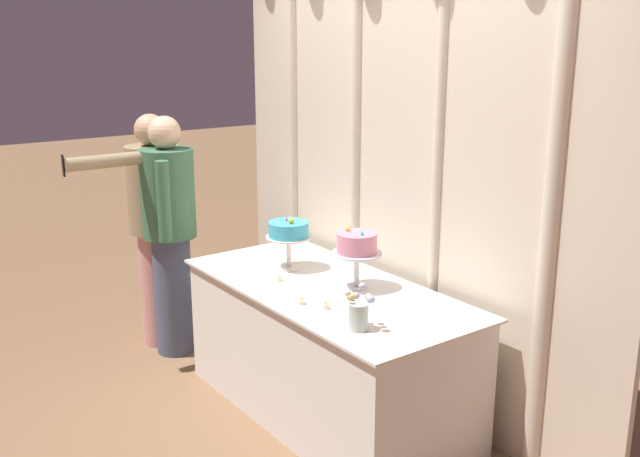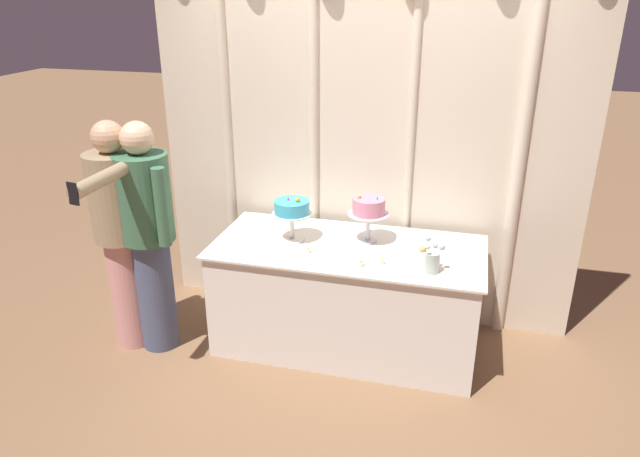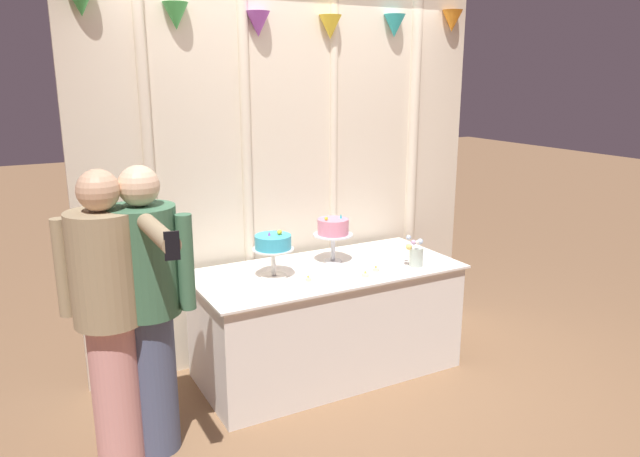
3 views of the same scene
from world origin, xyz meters
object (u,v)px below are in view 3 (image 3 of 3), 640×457
object	(u,v)px
guest_girl_blue_dress	(110,310)
guest_man_dark_suit	(148,303)
tealight_near_left	(365,275)
tealight_near_right	(376,269)
cake_table	(327,320)
flower_vase	(416,254)
cake_display_nearleft	(273,245)
cake_display_nearright	(333,229)
tealight_far_left	(308,279)

from	to	relation	value
guest_girl_blue_dress	guest_man_dark_suit	distance (m)	0.20
tealight_near_left	tealight_near_right	size ratio (longest dim) A/B	1.14
cake_table	guest_girl_blue_dress	bearing A→B (deg)	-166.34
flower_vase	cake_table	bearing A→B (deg)	157.28
flower_vase	tealight_near_left	bearing A→B (deg)	-175.92
tealight_near_left	cake_display_nearleft	bearing A→B (deg)	152.37
flower_vase	tealight_near_left	distance (m)	0.43
cake_display_nearright	cake_table	bearing A→B (deg)	-134.21
cake_display_nearright	tealight_near_left	distance (m)	0.44
cake_display_nearleft	guest_man_dark_suit	size ratio (longest dim) A/B	0.20
flower_vase	tealight_near_left	world-z (taller)	flower_vase
cake_display_nearleft	guest_man_dark_suit	world-z (taller)	guest_man_dark_suit
cake_display_nearleft	tealight_far_left	xyz separation A→B (m)	(0.16, -0.17, -0.20)
cake_table	tealight_near_left	bearing A→B (deg)	-62.64
cake_display_nearleft	tealight_far_left	bearing A→B (deg)	-46.68
flower_vase	tealight_near_left	xyz separation A→B (m)	(-0.42, -0.03, -0.07)
tealight_near_left	guest_girl_blue_dress	bearing A→B (deg)	-176.77
tealight_far_left	cake_display_nearright	bearing A→B (deg)	39.31
cake_display_nearright	flower_vase	bearing A→B (deg)	-37.79
tealight_near_left	guest_girl_blue_dress	xyz separation A→B (m)	(-1.60, -0.09, 0.10)
cake_display_nearright	flower_vase	world-z (taller)	cake_display_nearright
tealight_near_left	guest_girl_blue_dress	distance (m)	1.60
tealight_near_left	cake_table	bearing A→B (deg)	117.36
flower_vase	guest_girl_blue_dress	distance (m)	2.02
guest_girl_blue_dress	guest_man_dark_suit	size ratio (longest dim) A/B	1.00
tealight_near_right	guest_girl_blue_dress	xyz separation A→B (m)	(-1.72, -0.15, 0.10)
tealight_far_left	tealight_near_right	bearing A→B (deg)	-4.78
tealight_near_left	guest_man_dark_suit	world-z (taller)	guest_man_dark_suit
cake_table	guest_girl_blue_dress	distance (m)	1.58
guest_girl_blue_dress	tealight_near_left	bearing A→B (deg)	3.23
cake_display_nearright	flower_vase	size ratio (longest dim) A/B	1.60
tealight_near_right	cake_display_nearright	bearing A→B (deg)	115.24
flower_vase	tealight_far_left	distance (m)	0.79
flower_vase	tealight_near_right	xyz separation A→B (m)	(-0.30, 0.03, -0.07)
tealight_far_left	tealight_near_right	xyz separation A→B (m)	(0.49, -0.04, 0.00)
tealight_near_right	guest_girl_blue_dress	size ratio (longest dim) A/B	0.03
tealight_far_left	cake_display_nearleft	bearing A→B (deg)	133.32
tealight_far_left	guest_man_dark_suit	bearing A→B (deg)	-170.48
tealight_near_left	tealight_near_right	world-z (taller)	same
cake_display_nearleft	tealight_far_left	size ratio (longest dim) A/B	8.18
cake_display_nearleft	tealight_near_left	size ratio (longest dim) A/B	6.77
tealight_near_left	guest_man_dark_suit	size ratio (longest dim) A/B	0.03
cake_display_nearright	guest_girl_blue_dress	size ratio (longest dim) A/B	0.21
guest_girl_blue_dress	guest_man_dark_suit	xyz separation A→B (m)	(0.20, 0.02, -0.00)
cake_display_nearleft	guest_man_dark_suit	distance (m)	0.95
cake_display_nearright	cake_display_nearleft	bearing A→B (deg)	-168.22
cake_display_nearright	tealight_near_right	bearing A→B (deg)	-64.76
flower_vase	tealight_near_left	size ratio (longest dim) A/B	4.57
cake_table	flower_vase	bearing A→B (deg)	-22.72
cake_table	guest_girl_blue_dress	world-z (taller)	guest_girl_blue_dress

